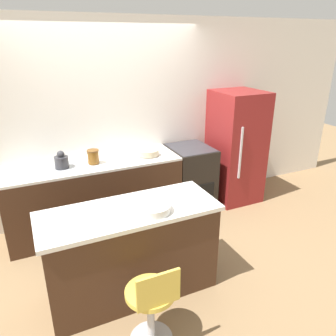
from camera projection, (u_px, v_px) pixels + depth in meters
name	position (u px, v px, depth m)	size (l,w,h in m)	color
ground_plane	(130.00, 233.00, 4.18)	(14.00, 14.00, 0.00)	#8E704C
wall_back	(108.00, 122.00, 4.29)	(8.00, 0.06, 2.60)	white
back_counter	(96.00, 196.00, 4.18)	(2.15, 0.65, 0.91)	#422819
kitchen_island	(131.00, 251.00, 3.09)	(1.62, 0.63, 0.90)	#422819
oven_range	(190.00, 177.00, 4.71)	(0.57, 0.66, 0.91)	black
refrigerator	(236.00, 147.00, 4.85)	(0.66, 0.72, 1.64)	maroon
stool_chair	(152.00, 307.00, 2.55)	(0.40, 0.40, 0.80)	#B7B7BC
kettle	(61.00, 161.00, 3.80)	(0.16, 0.16, 0.21)	#333338
mixing_bowl	(148.00, 152.00, 4.24)	(0.28, 0.28, 0.07)	#C1B28E
canister_jar	(93.00, 157.00, 3.94)	(0.14, 0.14, 0.17)	brown
fruit_bowl	(153.00, 208.00, 2.87)	(0.32, 0.32, 0.07)	white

